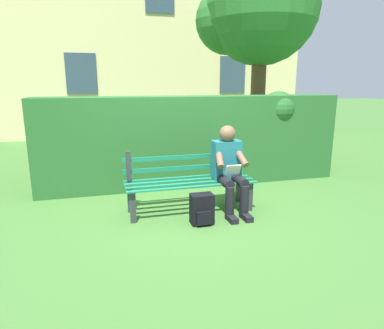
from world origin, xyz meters
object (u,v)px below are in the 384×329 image
tree (256,11)px  backpack (202,209)px  person_seated (229,167)px  park_bench (189,181)px

tree → backpack: (2.21, 3.40, -3.02)m
person_seated → backpack: bearing=36.0°
person_seated → backpack: person_seated is taller
park_bench → backpack: size_ratio=4.55×
park_bench → backpack: (-0.03, 0.52, -0.22)m
person_seated → backpack: (0.49, 0.35, -0.42)m
park_bench → tree: (-2.24, -2.88, 2.80)m
tree → person_seated: bearing=60.5°
tree → backpack: tree is taller
park_bench → person_seated: (-0.52, 0.17, 0.20)m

